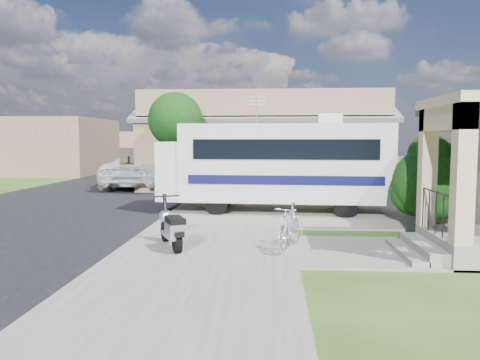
# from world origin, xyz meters

# --- Properties ---
(ground) EXTENTS (120.00, 120.00, 0.00)m
(ground) POSITION_xyz_m (0.00, 0.00, 0.00)
(ground) COLOR #244211
(street_slab) EXTENTS (9.00, 80.00, 0.02)m
(street_slab) POSITION_xyz_m (-7.50, 10.00, 0.01)
(street_slab) COLOR black
(street_slab) RESTS_ON ground
(sidewalk_slab) EXTENTS (4.00, 80.00, 0.06)m
(sidewalk_slab) POSITION_xyz_m (-1.00, 10.00, 0.03)
(sidewalk_slab) COLOR #625F58
(sidewalk_slab) RESTS_ON ground
(driveway_slab) EXTENTS (7.00, 6.00, 0.05)m
(driveway_slab) POSITION_xyz_m (1.50, 4.50, 0.03)
(driveway_slab) COLOR #625F58
(driveway_slab) RESTS_ON ground
(walk_slab) EXTENTS (4.00, 3.00, 0.05)m
(walk_slab) POSITION_xyz_m (3.00, -1.00, 0.03)
(walk_slab) COLOR #625F58
(walk_slab) RESTS_ON ground
(warehouse) EXTENTS (12.50, 8.40, 5.04)m
(warehouse) POSITION_xyz_m (0.00, 13.97, 1.99)
(warehouse) COLOR #7D694E
(warehouse) RESTS_ON ground
(distant_bldg_far) EXTENTS (10.00, 8.00, 4.00)m
(distant_bldg_far) POSITION_xyz_m (-17.00, 22.00, 2.00)
(distant_bldg_far) COLOR brown
(distant_bldg_far) RESTS_ON ground
(distant_bldg_near) EXTENTS (8.00, 7.00, 3.20)m
(distant_bldg_near) POSITION_xyz_m (-15.00, 34.00, 1.60)
(distant_bldg_near) COLOR #7D694E
(distant_bldg_near) RESTS_ON ground
(street_tree_a) EXTENTS (2.44, 2.40, 4.58)m
(street_tree_a) POSITION_xyz_m (-3.70, 9.05, 3.25)
(street_tree_a) COLOR black
(street_tree_a) RESTS_ON ground
(street_tree_b) EXTENTS (2.44, 2.40, 4.73)m
(street_tree_b) POSITION_xyz_m (-3.70, 19.05, 3.39)
(street_tree_b) COLOR black
(street_tree_b) RESTS_ON ground
(street_tree_c) EXTENTS (2.44, 2.40, 4.42)m
(street_tree_c) POSITION_xyz_m (-3.70, 28.05, 3.10)
(street_tree_c) COLOR black
(street_tree_c) RESTS_ON ground
(motorhome) EXTENTS (7.84, 2.80, 3.97)m
(motorhome) POSITION_xyz_m (0.61, 4.71, 1.70)
(motorhome) COLOR #BABAB5
(motorhome) RESTS_ON ground
(shrub) EXTENTS (2.18, 2.08, 2.67)m
(shrub) POSITION_xyz_m (4.94, 2.16, 1.37)
(shrub) COLOR black
(shrub) RESTS_ON ground
(scooter) EXTENTS (0.99, 1.67, 1.16)m
(scooter) POSITION_xyz_m (-1.78, -1.14, 0.51)
(scooter) COLOR black
(scooter) RESTS_ON ground
(bicycle) EXTENTS (0.95, 1.75, 1.01)m
(bicycle) POSITION_xyz_m (0.85, -0.98, 0.51)
(bicycle) COLOR #B9B9C1
(bicycle) RESTS_ON ground
(pickup_truck) EXTENTS (3.13, 6.54, 1.80)m
(pickup_truck) POSITION_xyz_m (-6.30, 12.63, 0.90)
(pickup_truck) COLOR silver
(pickup_truck) RESTS_ON ground
(van) EXTENTS (3.12, 6.26, 1.75)m
(van) POSITION_xyz_m (-6.47, 20.51, 0.87)
(van) COLOR silver
(van) RESTS_ON ground
(garden_hose) EXTENTS (0.46, 0.46, 0.21)m
(garden_hose) POSITION_xyz_m (3.77, -0.03, 0.10)
(garden_hose) COLOR #136320
(garden_hose) RESTS_ON ground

